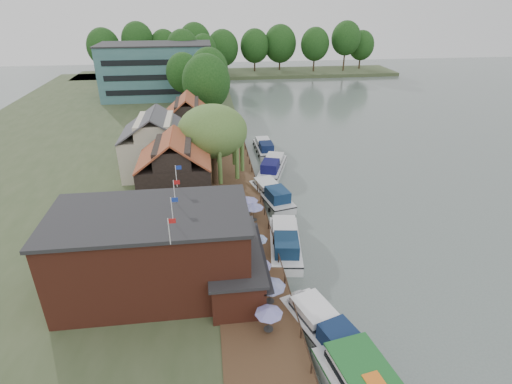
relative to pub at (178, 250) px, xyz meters
name	(u,v)px	position (x,y,z in m)	size (l,w,h in m)	color
ground	(337,275)	(14.00, 1.00, -4.65)	(260.00, 260.00, 0.00)	#525E5B
land_bank	(91,151)	(-16.00, 36.00, -4.15)	(50.00, 140.00, 1.00)	#384728
quay_deck	(240,217)	(6.00, 11.00, -3.60)	(6.00, 50.00, 0.10)	#47301E
quay_rail	(264,209)	(8.70, 11.50, -3.15)	(0.20, 49.00, 1.00)	black
pub	(178,250)	(0.00, 0.00, 0.00)	(20.00, 11.00, 7.30)	maroon
hotel_block	(157,71)	(-8.00, 71.00, 2.50)	(25.40, 12.40, 12.30)	#38666B
cottage_a	(175,171)	(-1.00, 15.00, 0.60)	(8.60, 7.60, 8.50)	black
cottage_b	(157,143)	(-4.00, 25.00, 0.60)	(9.60, 8.60, 8.50)	beige
cottage_c	(188,123)	(0.00, 34.00, 0.60)	(7.60, 7.60, 8.50)	black
willow	(213,146)	(3.50, 20.00, 1.56)	(8.60, 8.60, 10.43)	#476B2D
umbrella_0	(269,320)	(6.48, -6.23, -2.36)	(2.04, 2.04, 2.38)	#231B99
umbrella_1	(270,293)	(7.04, -3.33, -2.36)	(2.45, 2.45, 2.38)	navy
umbrella_2	(260,272)	(6.58, -0.64, -2.36)	(2.06, 2.06, 2.38)	navy
umbrella_3	(257,245)	(6.86, 3.32, -2.36)	(1.97, 1.97, 2.38)	#1C459A
umbrella_4	(244,230)	(5.98, 6.13, -2.36)	(2.21, 2.21, 2.38)	#1B3F96
umbrella_5	(254,213)	(7.31, 9.48, -2.36)	(2.13, 2.13, 2.38)	navy
umbrella_6	(247,206)	(6.80, 11.04, -2.36)	(2.38, 2.38, 2.38)	#1C1A94
cruiser_0	(325,328)	(10.69, -6.42, -3.41)	(3.29, 10.17, 2.48)	white
cruiser_1	(285,239)	(10.01, 5.63, -3.39)	(3.34, 10.32, 2.52)	white
cruiser_2	(271,192)	(10.35, 16.30, -3.43)	(3.24, 10.02, 2.43)	silver
cruiser_3	(273,165)	(11.93, 25.01, -3.43)	(3.25, 10.06, 2.44)	silver
cruiser_4	(264,146)	(11.96, 33.30, -3.55)	(2.97, 9.22, 2.21)	white
swan	(346,378)	(11.17, -9.95, -4.43)	(0.44, 0.44, 0.44)	white
bank_tree_0	(207,93)	(3.17, 43.03, 3.07)	(8.28, 8.28, 13.43)	#143811
bank_tree_1	(210,83)	(3.86, 51.54, 3.09)	(7.27, 7.27, 13.48)	#143811
bank_tree_2	(184,81)	(-1.37, 58.95, 2.21)	(7.12, 7.12, 11.72)	#143811
bank_tree_3	(184,60)	(-1.99, 78.86, 3.73)	(8.15, 8.15, 14.76)	#143811
bank_tree_4	(204,59)	(3.13, 87.17, 2.82)	(6.83, 6.83, 12.94)	#143811
bank_tree_5	(180,55)	(-3.72, 94.59, 2.88)	(6.13, 6.13, 13.06)	#143811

